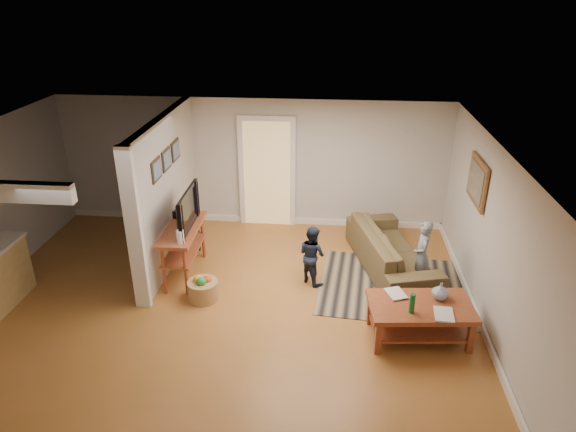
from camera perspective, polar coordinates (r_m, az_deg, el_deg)
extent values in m
plane|color=brown|center=(7.92, -7.12, -9.83)|extent=(7.50, 7.50, 0.00)
cube|color=beige|center=(10.01, -4.01, 5.92)|extent=(7.50, 0.04, 2.50)
cube|color=beige|center=(7.46, 21.81, -2.76)|extent=(0.04, 6.00, 2.50)
cube|color=white|center=(6.83, -8.22, 7.72)|extent=(7.50, 6.00, 0.04)
cube|color=beige|center=(8.88, -13.24, 2.79)|extent=(0.15, 3.10, 2.50)
cube|color=white|center=(7.55, -16.72, -1.62)|extent=(0.22, 0.10, 2.50)
cube|color=white|center=(10.43, -3.84, -0.33)|extent=(7.50, 0.04, 0.12)
cube|color=white|center=(8.03, 20.26, -10.32)|extent=(0.04, 6.00, 0.12)
cube|color=#D8B272|center=(9.98, -2.32, 4.68)|extent=(0.90, 0.06, 2.10)
cube|color=#302415|center=(8.07, -14.45, 4.99)|extent=(0.03, 0.40, 0.34)
cube|color=#302415|center=(8.52, -13.39, 6.14)|extent=(0.03, 0.40, 0.34)
cube|color=#302415|center=(8.97, -12.43, 7.17)|extent=(0.03, 0.40, 0.34)
cube|color=brown|center=(8.13, 20.31, 3.62)|extent=(0.04, 0.90, 0.68)
cube|color=black|center=(8.48, 12.88, -7.75)|extent=(2.88, 2.21, 0.01)
imported|color=#4D4126|center=(8.96, 11.27, -5.73)|extent=(1.50, 2.53, 0.69)
cube|color=brown|center=(7.18, 14.53, -9.71)|extent=(1.44, 0.93, 0.07)
cube|color=silver|center=(7.18, 14.53, -9.67)|extent=(0.90, 0.56, 0.02)
cube|color=brown|center=(7.37, 14.25, -11.84)|extent=(1.32, 0.81, 0.03)
cube|color=brown|center=(6.95, 9.99, -13.11)|extent=(0.09, 0.09, 0.50)
cube|color=brown|center=(7.26, 19.66, -12.50)|extent=(0.09, 0.09, 0.50)
cube|color=brown|center=(7.45, 9.16, -10.10)|extent=(0.09, 0.09, 0.50)
cube|color=brown|center=(7.74, 18.16, -9.69)|extent=(0.09, 0.09, 0.50)
imported|color=navy|center=(7.35, 16.48, -8.77)|extent=(0.25, 0.25, 0.24)
cylinder|color=#16622D|center=(6.91, 13.63, -9.39)|extent=(0.08, 0.08, 0.27)
imported|color=#998C4C|center=(7.24, 11.07, -8.70)|extent=(0.32, 0.37, 0.03)
imported|color=#66594C|center=(7.01, 15.92, -10.47)|extent=(0.27, 0.35, 0.03)
cube|color=brown|center=(8.41, -11.65, -1.43)|extent=(0.54, 1.38, 0.06)
cube|color=brown|center=(8.58, -11.44, -3.69)|extent=(0.48, 1.26, 0.03)
cylinder|color=brown|center=(8.15, -13.64, -5.82)|extent=(0.06, 0.06, 0.85)
cylinder|color=brown|center=(9.14, -11.53, -2.07)|extent=(0.06, 0.06, 0.85)
cylinder|color=brown|center=(8.05, -11.31, -5.96)|extent=(0.06, 0.06, 0.85)
cylinder|color=brown|center=(9.06, -9.43, -2.16)|extent=(0.06, 0.06, 0.85)
imported|color=black|center=(8.39, -11.52, -1.26)|extent=(0.16, 1.11, 0.64)
cylinder|color=white|center=(7.88, -11.89, -2.25)|extent=(0.11, 0.11, 0.21)
cube|color=black|center=(8.91, -12.03, -2.35)|extent=(0.12, 0.12, 0.99)
cube|color=black|center=(9.30, -10.15, -1.16)|extent=(0.10, 0.10, 0.93)
cylinder|color=brown|center=(8.03, -9.41, -8.14)|extent=(0.47, 0.47, 0.31)
sphere|color=red|center=(7.97, -8.99, -7.09)|extent=(0.14, 0.14, 0.14)
sphere|color=gold|center=(7.98, -9.96, -6.98)|extent=(0.14, 0.14, 0.14)
sphere|color=green|center=(7.88, -9.61, -7.20)|extent=(0.14, 0.14, 0.14)
imported|color=gray|center=(8.59, 14.24, -7.47)|extent=(0.28, 0.42, 1.13)
imported|color=#1B2338|center=(8.45, 2.62, -7.23)|extent=(0.60, 0.60, 0.99)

